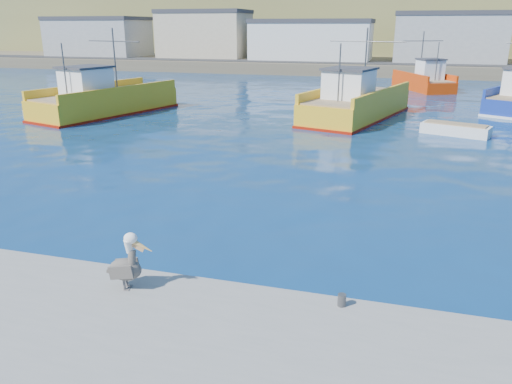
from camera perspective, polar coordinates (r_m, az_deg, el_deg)
ground at (r=15.92m, az=0.25°, el=-6.71°), size 260.00×260.00×0.00m
dock_bollards at (r=12.57m, az=-1.33°, el=-10.71°), size 36.20×0.20×0.30m
far_shore at (r=123.15m, az=14.94°, el=18.97°), size 200.00×81.00×24.00m
trawler_yellow_a at (r=42.21m, az=-17.00°, el=9.99°), size 7.48×13.09×6.66m
trawler_yellow_b at (r=39.26m, az=11.31°, el=9.87°), size 7.77×13.40×6.69m
boat_orange at (r=58.99m, az=18.67°, el=12.01°), size 6.73×9.49×6.16m
skiff_left at (r=42.78m, az=-22.43°, el=8.37°), size 3.98×2.88×0.82m
skiff_mid at (r=35.15m, az=21.82°, el=6.56°), size 4.46×2.80×0.91m
pelican at (r=12.89m, az=-14.57°, el=-8.06°), size 1.24×0.61×1.52m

